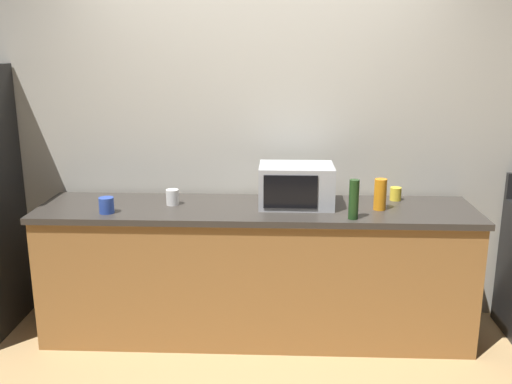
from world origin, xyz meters
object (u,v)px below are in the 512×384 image
mug_white (172,197)px  mug_blue (106,205)px  microwave (296,185)px  bottle_dish_soap (380,194)px  bottle_wine (354,199)px  mug_yellow (396,194)px

mug_white → mug_blue: bearing=-151.3°
microwave → mug_white: microwave is taller
microwave → mug_white: bearing=-178.7°
bottle_dish_soap → bottle_wine: bottle_wine is taller
bottle_dish_soap → mug_white: (-1.34, 0.06, -0.05)m
microwave → bottle_wine: 0.44m
mug_white → bottle_wine: bearing=-13.0°
mug_blue → bottle_dish_soap: bearing=4.9°
bottle_dish_soap → mug_yellow: size_ratio=2.27×
bottle_wine → mug_blue: 1.53m
microwave → bottle_dish_soap: 0.54m
mug_yellow → mug_blue: size_ratio=0.88×
bottle_dish_soap → bottle_wine: 0.28m
microwave → mug_blue: 1.21m
bottle_wine → mug_white: size_ratio=2.38×
bottle_dish_soap → mug_white: bottle_dish_soap is taller
microwave → bottle_dish_soap: microwave is taller
bottle_wine → bottle_dish_soap: bearing=46.9°
mug_yellow → mug_white: (-1.49, -0.17, 0.01)m
bottle_dish_soap → mug_white: bearing=177.5°
bottle_wine → mug_yellow: bearing=52.3°
mug_yellow → mug_white: bearing=-173.3°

